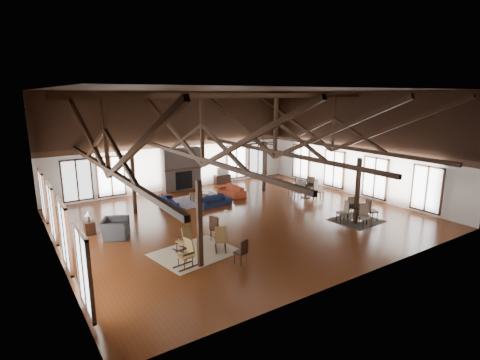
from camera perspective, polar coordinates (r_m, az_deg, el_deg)
floor at (r=18.04m, az=0.16°, el=-5.85°), size 16.00×16.00×0.00m
ceiling at (r=17.07m, az=0.17°, el=13.58°), size 16.00×14.00×0.02m
wall_back at (r=23.40m, az=-9.40°, el=5.88°), size 16.00×0.02×6.00m
wall_front at (r=12.22m, az=18.62°, el=-1.07°), size 16.00×0.02×6.00m
wall_left at (r=14.58m, az=-27.06°, el=0.38°), size 0.02×14.00×6.00m
wall_right at (r=22.68m, az=17.34°, el=5.25°), size 0.02×14.00×6.00m
roof_truss at (r=17.17m, az=0.17°, el=6.99°), size 15.60×14.07×3.14m
post_grid at (r=17.61m, az=0.16°, el=-1.14°), size 8.16×7.16×3.05m
fireplace at (r=23.37m, az=-8.91°, el=1.64°), size 2.50×0.69×2.60m
ceiling_fan at (r=16.68m, az=3.51°, el=5.76°), size 1.60×1.60×0.75m
sofa_navy_front at (r=19.97m, az=-3.85°, el=-3.22°), size 1.81×0.77×0.52m
sofa_navy_left at (r=20.11m, az=-10.86°, el=-3.25°), size 2.04×1.11×0.56m
sofa_orange at (r=21.96m, az=-1.30°, el=-1.62°), size 1.99×0.83×0.57m
coffee_table at (r=21.05m, az=-6.26°, el=-2.17°), size 1.18×0.86×0.41m
vase at (r=21.01m, az=-5.96°, el=-1.75°), size 0.22×0.22×0.20m
armchair at (r=16.48m, az=-18.55°, el=-6.99°), size 1.52×1.46×0.77m
side_table_lamp at (r=17.15m, az=-21.97°, el=-6.42°), size 0.42×0.42×1.07m
rocking_chair_a at (r=14.43m, az=-8.39°, el=-8.93°), size 0.69×0.88×1.00m
rocking_chair_b at (r=14.32m, az=-2.98°, el=-8.99°), size 0.71×0.87×1.00m
rocking_chair_c at (r=13.22m, az=-8.03°, el=-11.01°), size 0.84×0.54×1.01m
side_chair_a at (r=15.15m, az=-3.74°, el=-7.09°), size 0.60×0.60×1.09m
side_chair_b at (r=13.24m, az=0.36°, el=-10.59°), size 0.47×0.47×0.90m
cafe_table_near at (r=18.29m, az=17.45°, el=-4.51°), size 1.98×1.98×1.02m
cafe_table_far at (r=21.81m, az=10.03°, el=-1.22°), size 2.12×2.12×1.09m
cup_near at (r=18.21m, az=17.59°, el=-3.69°), size 0.15×0.15×0.09m
cup_far at (r=21.66m, az=10.01°, el=-0.54°), size 0.12×0.12×0.09m
tv_console at (r=25.00m, az=-2.71°, el=0.16°), size 1.13×0.42×0.56m
television at (r=24.88m, az=-2.73°, el=1.39°), size 0.92×0.19×0.53m
rug_tan at (r=14.39m, az=-6.90°, el=-10.96°), size 3.26×2.75×0.01m
rug_navy at (r=21.27m, az=-6.25°, el=-2.97°), size 3.31×2.63×0.01m
rug_dark at (r=18.54m, az=17.30°, el=-5.91°), size 2.20×2.02×0.01m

